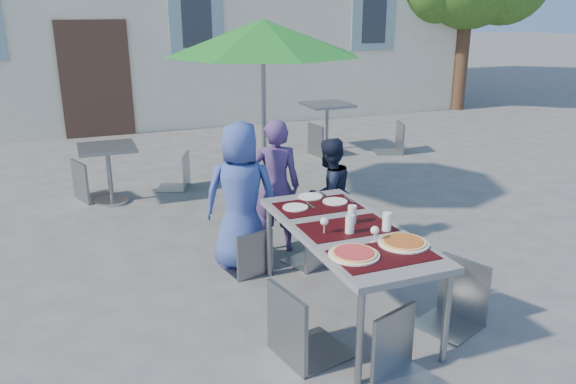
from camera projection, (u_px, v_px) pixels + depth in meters
name	position (u px, v px, depth m)	size (l,w,h in m)	color
ground	(392.00, 282.00, 5.15)	(90.00, 90.00, 0.00)	#4C4C4E
dining_table	(347.00, 234.00, 4.42)	(0.80, 1.85, 0.76)	#4E4E54
pizza_near_left	(354.00, 254.00, 3.89)	(0.36, 0.36, 0.03)	white
pizza_near_right	(403.00, 242.00, 4.08)	(0.37, 0.37, 0.03)	white
glassware	(360.00, 221.00, 4.32)	(0.54, 0.48, 0.15)	silver
place_settings	(314.00, 202.00, 4.97)	(0.65, 0.44, 0.01)	white
child_0	(241.00, 196.00, 5.26)	(0.69, 0.45, 1.42)	#364996
child_1	(276.00, 186.00, 5.65)	(0.50, 0.33, 1.37)	#483368
child_2	(328.00, 194.00, 5.75)	(0.57, 0.33, 1.16)	#161D31
chair_0	(250.00, 225.00, 5.17)	(0.44, 0.44, 0.85)	gray
chair_1	(314.00, 217.00, 5.33)	(0.49, 0.50, 0.88)	#92979D
chair_2	(350.00, 212.00, 5.41)	(0.48, 0.49, 0.90)	#90979B
chair_3	(300.00, 279.00, 3.85)	(0.56, 0.56, 1.06)	gray
chair_4	(461.00, 257.00, 4.33)	(0.56, 0.56, 0.97)	gray
chair_5	(408.00, 310.00, 3.62)	(0.52, 0.52, 0.93)	gray
patio_umbrella	(263.00, 39.00, 6.57)	(2.37, 2.37, 2.28)	#AFB3B8
cafe_table_0	(109.00, 164.00, 7.13)	(0.69, 0.69, 0.74)	#AFB3B8
bg_chair_l_0	(85.00, 156.00, 7.20)	(0.57, 0.57, 1.00)	gray
bg_chair_r_0	(178.00, 150.00, 7.67)	(0.54, 0.54, 0.94)	gray
cafe_table_1	(327.00, 117.00, 9.78)	(0.77, 0.77, 0.83)	#AFB3B8
bg_chair_l_1	(321.00, 120.00, 9.42)	(0.51, 0.51, 1.02)	slate
bg_chair_r_1	(395.00, 119.00, 9.61)	(0.56, 0.56, 1.01)	gray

